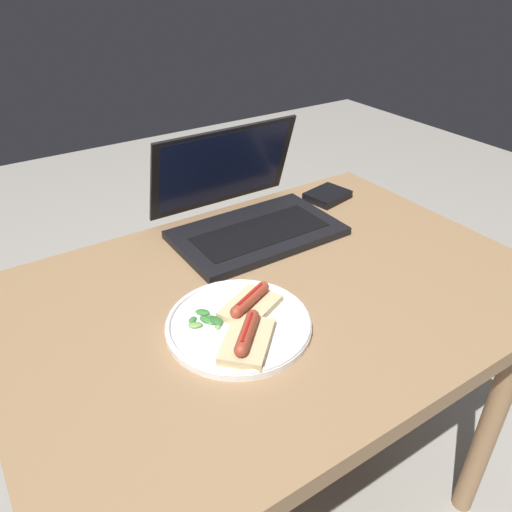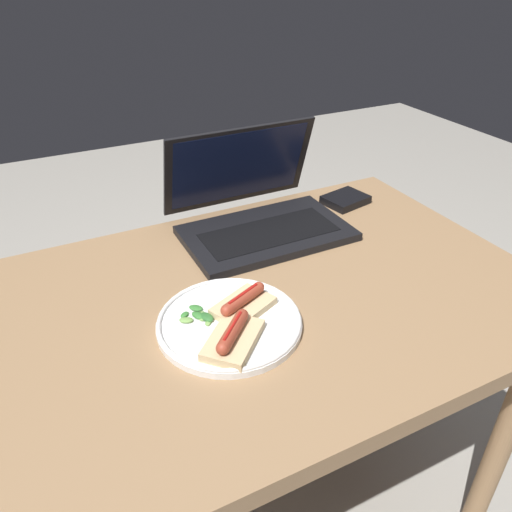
{
  "view_description": "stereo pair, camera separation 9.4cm",
  "coord_description": "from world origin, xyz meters",
  "views": [
    {
      "loc": [
        -0.46,
        -0.63,
        1.28
      ],
      "look_at": [
        -0.02,
        0.04,
        0.78
      ],
      "focal_mm": 35.0,
      "sensor_mm": 36.0,
      "label": 1
    },
    {
      "loc": [
        -0.38,
        -0.68,
        1.28
      ],
      "look_at": [
        -0.02,
        0.04,
        0.78
      ],
      "focal_mm": 35.0,
      "sensor_mm": 36.0,
      "label": 2
    }
  ],
  "objects": [
    {
      "name": "ground_plane",
      "position": [
        0.0,
        0.0,
        0.0
      ],
      "size": [
        6.0,
        6.0,
        0.0
      ],
      "primitive_type": "plane",
      "color": "#9E998E"
    },
    {
      "name": "desk",
      "position": [
        0.0,
        0.0,
        0.63
      ],
      "size": [
        1.02,
        0.71,
        0.72
      ],
      "color": "#93704C",
      "rests_on": "ground_plane"
    },
    {
      "name": "laptop",
      "position": [
        0.08,
        0.23,
        0.76
      ],
      "size": [
        0.36,
        0.29,
        0.22
      ],
      "color": "black",
      "rests_on": "desk"
    },
    {
      "name": "plate",
      "position": [
        -0.12,
        -0.06,
        0.73
      ],
      "size": [
        0.25,
        0.25,
        0.02
      ],
      "color": "white",
      "rests_on": "desk"
    },
    {
      "name": "sausage_toast_left",
      "position": [
        -0.09,
        -0.04,
        0.74
      ],
      "size": [
        0.13,
        0.11,
        0.04
      ],
      "rotation": [
        0.0,
        0.0,
        3.56
      ],
      "color": "#D6B784",
      "rests_on": "plate"
    },
    {
      "name": "sausage_toast_middle",
      "position": [
        -0.14,
        -0.12,
        0.74
      ],
      "size": [
        0.13,
        0.13,
        0.04
      ],
      "rotation": [
        0.0,
        0.0,
        0.77
      ],
      "color": "#D6B784",
      "rests_on": "plate"
    },
    {
      "name": "salad_pile",
      "position": [
        -0.16,
        -0.03,
        0.73
      ],
      "size": [
        0.06,
        0.07,
        0.01
      ],
      "color": "#709E4C",
      "rests_on": "plate"
    },
    {
      "name": "external_drive",
      "position": [
        0.34,
        0.25,
        0.73
      ],
      "size": [
        0.12,
        0.1,
        0.02
      ],
      "rotation": [
        0.0,
        0.0,
        0.2
      ],
      "color": "black",
      "rests_on": "desk"
    }
  ]
}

